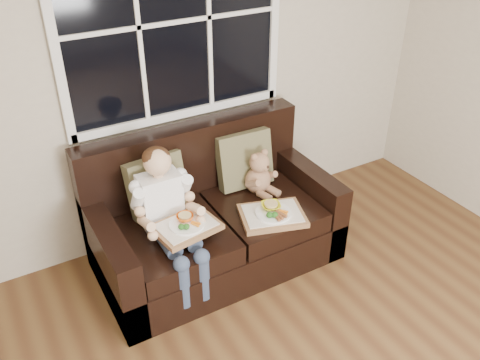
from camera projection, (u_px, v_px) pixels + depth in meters
window_back at (174, 22)px, 3.33m from camera, size 1.62×0.04×1.37m
loveseat at (212, 222)px, 3.70m from camera, size 1.70×0.92×0.96m
pillow_left at (157, 185)px, 3.49m from camera, size 0.43×0.24×0.42m
pillow_right at (244, 160)px, 3.78m from camera, size 0.43×0.21×0.43m
child at (167, 207)px, 3.27m from camera, size 0.40×0.60×0.90m
teddy_bear at (259, 175)px, 3.73m from camera, size 0.23×0.28×0.35m
tray_left at (186, 226)px, 3.23m from camera, size 0.44×0.36×0.09m
tray_right at (272, 214)px, 3.49m from camera, size 0.52×0.45×0.10m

